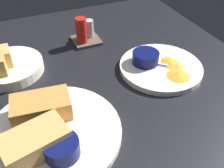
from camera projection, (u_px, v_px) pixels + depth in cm
name	position (u px, v px, depth cm)	size (l,w,h in cm)	color
ground_plane	(76.00, 104.00, 66.30)	(110.00, 110.00, 3.00)	black
plate_sandwich_main	(54.00, 133.00, 55.87)	(29.82, 29.82, 1.60)	white
sandwich_half_near	(41.00, 107.00, 57.45)	(13.96, 9.02, 4.80)	#C68C42
sandwich_half_far	(35.00, 142.00, 49.88)	(14.53, 10.44, 4.80)	tan
ramekin_dark_sauce	(62.00, 148.00, 49.47)	(7.14, 7.14, 3.58)	#0C144C
spoon_by_dark_ramekin	(63.00, 131.00, 54.78)	(4.10, 9.89, 0.80)	silver
plate_chips_companion	(161.00, 67.00, 74.89)	(24.16, 24.16, 1.60)	white
ramekin_light_gravy	(146.00, 57.00, 74.24)	(7.77, 7.77, 3.45)	#0C144C
spoon_by_gravy_ramekin	(144.00, 61.00, 75.27)	(8.53, 7.46, 0.80)	silver
plantain_chip_scatter	(175.00, 68.00, 72.67)	(9.74, 14.91, 0.60)	gold
bread_basket_rear	(8.00, 66.00, 72.78)	(19.05, 19.05, 7.86)	silver
condiment_caddy	(85.00, 33.00, 85.58)	(9.00, 9.00, 9.50)	brown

